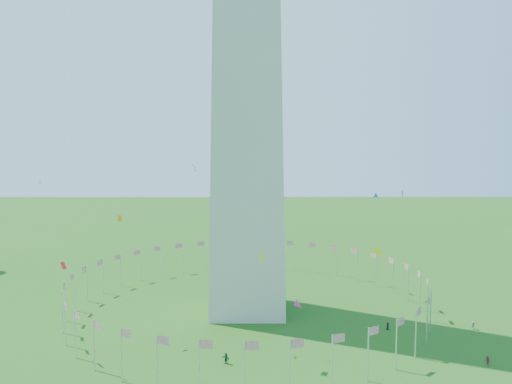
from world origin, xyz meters
TOP-DOWN VIEW (x-y plane):
  - flag_ring at (-0.00, 50.00)m, footprint 80.24×80.24m
  - kites_aloft at (8.53, 24.45)m, footprint 121.78×83.77m

SIDE VIEW (x-z plane):
  - flag_ring at x=0.00m, z-range 0.00..9.00m
  - kites_aloft at x=8.53m, z-range 6.91..34.09m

